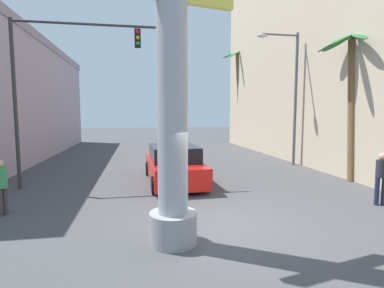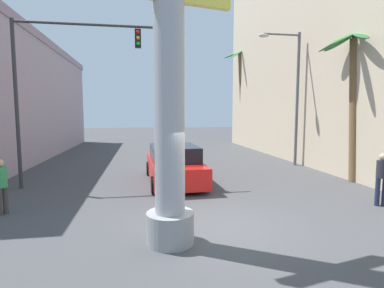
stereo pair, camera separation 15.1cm
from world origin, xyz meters
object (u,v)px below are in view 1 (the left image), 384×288
object	(u,v)px
neon_sign_pole	(172,16)
palm_tree_far_right	(240,90)
street_lamp	(290,87)
car_lead	(174,165)
pedestrian_by_sign	(381,175)
traffic_light_mast	(59,71)
pedestrian_curb_left	(1,183)
palm_tree_near_right	(352,88)

from	to	relation	value
neon_sign_pole	palm_tree_far_right	distance (m)	21.69
street_lamp	car_lead	distance (m)	8.33
palm_tree_far_right	pedestrian_by_sign	xyz separation A→B (m)	(-1.65, -18.37, -4.04)
pedestrian_by_sign	street_lamp	bearing A→B (deg)	84.17
traffic_light_mast	pedestrian_curb_left	size ratio (longest dim) A/B	3.96
palm_tree_near_right	neon_sign_pole	bearing A→B (deg)	-148.66
street_lamp	neon_sign_pole	bearing A→B (deg)	-129.75
car_lead	pedestrian_by_sign	xyz separation A→B (m)	(6.06, -4.33, 0.24)
neon_sign_pole	palm_tree_far_right	bearing A→B (deg)	67.18
street_lamp	traffic_light_mast	xyz separation A→B (m)	(-11.20, -3.16, 0.12)
palm_tree_far_right	neon_sign_pole	bearing A→B (deg)	-112.82
street_lamp	pedestrian_by_sign	xyz separation A→B (m)	(-0.76, -7.43, -3.40)
street_lamp	car_lead	size ratio (longest dim) A/B	1.48
neon_sign_pole	car_lead	distance (m)	7.30
palm_tree_near_right	pedestrian_by_sign	world-z (taller)	palm_tree_near_right
neon_sign_pole	street_lamp	world-z (taller)	neon_sign_pole
neon_sign_pole	pedestrian_by_sign	xyz separation A→B (m)	(6.77, 1.62, -3.93)
street_lamp	palm_tree_near_right	world-z (taller)	street_lamp
traffic_light_mast	neon_sign_pole	bearing A→B (deg)	-58.08
street_lamp	pedestrian_curb_left	xyz separation A→B (m)	(-12.11, -6.39, -3.44)
street_lamp	pedestrian_by_sign	distance (m)	8.21
street_lamp	pedestrian_curb_left	world-z (taller)	street_lamp
pedestrian_curb_left	street_lamp	bearing A→B (deg)	27.81
car_lead	palm_tree_near_right	xyz separation A→B (m)	(7.51, -0.95, 3.23)
neon_sign_pole	street_lamp	distance (m)	11.78
pedestrian_by_sign	pedestrian_curb_left	world-z (taller)	pedestrian_by_sign
pedestrian_by_sign	palm_tree_far_right	bearing A→B (deg)	84.88
palm_tree_near_right	street_lamp	bearing A→B (deg)	99.68
street_lamp	car_lead	world-z (taller)	street_lamp
palm_tree_far_right	traffic_light_mast	bearing A→B (deg)	-130.60
neon_sign_pole	street_lamp	size ratio (longest dim) A/B	1.44
pedestrian_by_sign	pedestrian_curb_left	size ratio (longest dim) A/B	1.03
traffic_light_mast	pedestrian_curb_left	distance (m)	4.89
pedestrian_by_sign	pedestrian_curb_left	xyz separation A→B (m)	(-11.36, 1.04, -0.04)
neon_sign_pole	traffic_light_mast	world-z (taller)	neon_sign_pole
pedestrian_by_sign	traffic_light_mast	bearing A→B (deg)	157.73
traffic_light_mast	palm_tree_near_right	size ratio (longest dim) A/B	1.03
traffic_light_mast	pedestrian_curb_left	bearing A→B (deg)	-105.85
pedestrian_by_sign	pedestrian_curb_left	distance (m)	11.40
street_lamp	pedestrian_curb_left	distance (m)	14.12
street_lamp	palm_tree_far_right	world-z (taller)	palm_tree_far_right
car_lead	palm_tree_near_right	size ratio (longest dim) A/B	0.79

